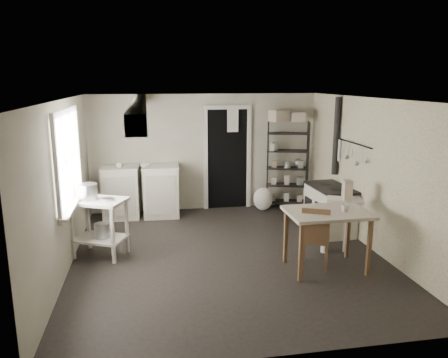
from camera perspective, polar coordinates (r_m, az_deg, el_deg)
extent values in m
plane|color=black|center=(6.63, 0.46, -9.89)|extent=(5.00, 5.00, 0.00)
plane|color=silver|center=(6.12, 0.49, 10.40)|extent=(5.00, 5.00, 0.00)
cube|color=#B4AE9A|center=(8.70, -2.51, 3.48)|extent=(4.50, 0.02, 2.30)
cube|color=#B4AE9A|center=(3.94, 7.13, -8.17)|extent=(4.50, 0.02, 2.30)
cube|color=#B4AE9A|center=(6.28, -20.16, -0.94)|extent=(0.02, 5.00, 2.30)
cube|color=#B4AE9A|center=(7.03, 18.82, 0.57)|extent=(0.02, 5.00, 2.30)
cylinder|color=#ADADAF|center=(6.63, -17.37, -1.90)|extent=(0.35, 0.35, 0.30)
cylinder|color=#ADADAF|center=(6.50, -14.88, -2.85)|extent=(0.23, 0.23, 0.10)
cylinder|color=#ADADAF|center=(6.70, -15.64, -6.60)|extent=(0.28, 0.28, 0.24)
imported|color=silver|center=(8.30, -10.27, 1.45)|extent=(0.31, 0.31, 0.07)
imported|color=silver|center=(8.27, -13.54, 1.36)|extent=(0.15, 0.15, 0.09)
imported|color=silver|center=(8.72, 6.20, 4.91)|extent=(0.10, 0.10, 0.20)
cube|color=beige|center=(8.74, 7.24, 9.10)|extent=(0.39, 0.36, 0.22)
cube|color=beige|center=(8.79, 9.64, 8.92)|extent=(0.31, 0.30, 0.18)
cube|color=beige|center=(6.67, 15.81, -1.09)|extent=(0.15, 0.21, 0.29)
imported|color=silver|center=(6.09, 15.47, -4.33)|extent=(0.12, 0.12, 0.10)
ellipsoid|color=silver|center=(8.79, 5.13, -2.54)|extent=(0.47, 0.43, 0.47)
cylinder|color=silver|center=(6.88, 12.96, -8.70)|extent=(0.15, 0.15, 0.14)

